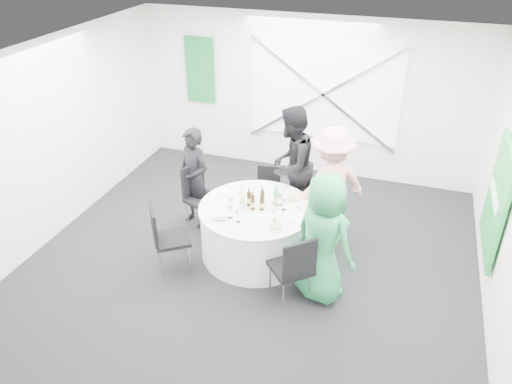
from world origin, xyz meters
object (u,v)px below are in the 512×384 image
(chair_back_left, at_px, (199,192))
(green_water_bottle, at_px, (276,198))
(person_man_back, at_px, (291,165))
(person_woman_green, at_px, (324,239))
(banquet_table, at_px, (256,231))
(chair_back_right, at_px, (330,219))
(chair_front_right, at_px, (294,266))
(chair_front_left, at_px, (164,234))
(person_man_back_left, at_px, (194,178))
(chair_back, at_px, (268,189))
(person_woman_pink, at_px, (330,185))
(clear_water_bottle, at_px, (242,199))

(chair_back_left, bearing_deg, green_water_bottle, -80.35)
(person_man_back, height_order, green_water_bottle, person_man_back)
(person_woman_green, bearing_deg, banquet_table, -0.00)
(chair_back_right, distance_m, green_water_bottle, 0.82)
(chair_front_right, bearing_deg, green_water_bottle, -104.07)
(banquet_table, distance_m, chair_front_left, 1.27)
(person_man_back_left, bearing_deg, person_woman_green, -2.78)
(person_man_back_left, relative_size, person_woman_green, 0.92)
(chair_back, distance_m, person_man_back_left, 1.16)
(chair_back_left, xyz_separation_m, chair_back_right, (1.98, -0.05, -0.04))
(person_woman_pink, relative_size, green_water_bottle, 5.95)
(chair_back, xyz_separation_m, chair_back_left, (-0.89, -0.59, 0.11))
(person_man_back, xyz_separation_m, person_woman_green, (0.84, -1.63, -0.07))
(person_man_back, height_order, clear_water_bottle, person_man_back)
(chair_front_right, xyz_separation_m, person_woman_green, (0.27, 0.28, 0.26))
(person_man_back_left, xyz_separation_m, clear_water_bottle, (0.94, -0.51, 0.10))
(chair_back_left, distance_m, green_water_bottle, 1.33)
(person_man_back, bearing_deg, chair_back_right, 57.02)
(chair_front_right, relative_size, person_man_back_left, 0.64)
(banquet_table, bearing_deg, chair_back, 98.16)
(banquet_table, xyz_separation_m, person_woman_green, (1.04, -0.55, 0.47))
(person_man_back_left, distance_m, person_man_back, 1.46)
(chair_back, bearing_deg, person_woman_pink, -23.02)
(person_man_back, bearing_deg, chair_back_left, -51.42)
(person_man_back_left, xyz_separation_m, green_water_bottle, (1.37, -0.33, 0.10))
(banquet_table, bearing_deg, person_man_back_left, 157.53)
(banquet_table, distance_m, chair_front_right, 1.15)
(chair_front_left, height_order, person_woman_green, person_woman_green)
(chair_front_right, bearing_deg, clear_water_bottle, -82.41)
(banquet_table, relative_size, chair_front_left, 1.59)
(person_woman_pink, bearing_deg, chair_front_right, 45.79)
(chair_back_right, distance_m, person_man_back_left, 2.10)
(banquet_table, relative_size, clear_water_bottle, 5.14)
(chair_front_right, xyz_separation_m, clear_water_bottle, (-0.94, 0.80, 0.29))
(chair_back_left, relative_size, chair_back_right, 1.07)
(chair_front_right, relative_size, green_water_bottle, 3.41)
(chair_back_right, xyz_separation_m, green_water_bottle, (-0.72, -0.22, 0.32))
(chair_back_left, distance_m, chair_front_right, 2.18)
(person_woman_green, height_order, green_water_bottle, person_woman_green)
(person_man_back, xyz_separation_m, green_water_bottle, (0.05, -0.93, -0.04))
(chair_front_right, distance_m, person_woman_green, 0.47)
(banquet_table, height_order, person_woman_pink, person_woman_pink)
(banquet_table, distance_m, chair_back_left, 1.13)
(chair_back_left, xyz_separation_m, person_woman_green, (2.07, -0.97, 0.26))
(clear_water_bottle, bearing_deg, chair_front_left, -140.57)
(chair_front_left, distance_m, person_man_back, 2.19)
(person_woman_pink, bearing_deg, chair_back, -55.53)
(banquet_table, bearing_deg, clear_water_bottle, -167.62)
(person_woman_green, bearing_deg, chair_back_right, -56.67)
(person_man_back_left, bearing_deg, green_water_bottle, 8.99)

